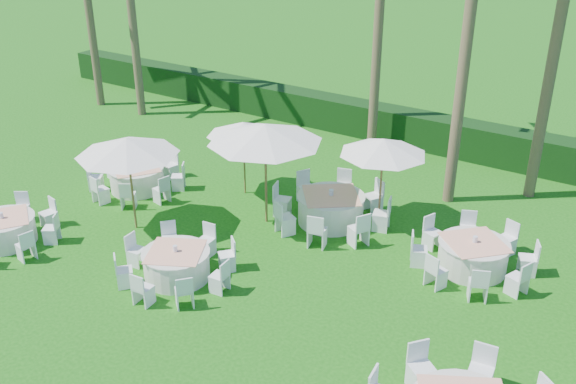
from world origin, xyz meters
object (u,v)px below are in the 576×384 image
at_px(banquet_table_e, 331,208).
at_px(umbrella_c, 243,129).
at_px(banquet_table_b, 177,264).
at_px(umbrella_b, 265,133).
at_px(umbrella_d, 383,147).
at_px(umbrella_a, 127,147).
at_px(banquet_table_a, 4,230).
at_px(banquet_table_d, 137,178).
at_px(banquet_table_f, 473,255).

relative_size(banquet_table_e, umbrella_c, 1.43).
bearing_deg(banquet_table_b, umbrella_b, 87.60).
height_order(banquet_table_b, umbrella_c, umbrella_c).
height_order(umbrella_c, umbrella_d, umbrella_d).
height_order(banquet_table_e, umbrella_a, umbrella_a).
xyz_separation_m(banquet_table_a, banquet_table_d, (0.52, 4.20, 0.01)).
height_order(banquet_table_e, umbrella_c, umbrella_c).
relative_size(banquet_table_f, umbrella_c, 1.28).
relative_size(banquet_table_a, umbrella_a, 1.05).
height_order(umbrella_a, umbrella_d, umbrella_a).
height_order(banquet_table_a, umbrella_b, umbrella_b).
bearing_deg(umbrella_d, banquet_table_e, -147.66).
distance_m(banquet_table_a, banquet_table_e, 8.57).
relative_size(banquet_table_b, banquet_table_e, 0.87).
xyz_separation_m(umbrella_a, umbrella_b, (2.74, 2.24, 0.22)).
distance_m(banquet_table_d, umbrella_a, 3.17).
xyz_separation_m(banquet_table_d, umbrella_c, (2.89, 1.60, 1.67)).
relative_size(banquet_table_d, umbrella_d, 1.19).
bearing_deg(banquet_table_d, banquet_table_b, -34.67).
relative_size(umbrella_a, umbrella_c, 1.19).
distance_m(banquet_table_b, umbrella_c, 5.10).
bearing_deg(umbrella_a, banquet_table_b, -25.13).
bearing_deg(umbrella_d, umbrella_b, -147.63).
bearing_deg(banquet_table_e, banquet_table_b, -110.35).
relative_size(banquet_table_a, umbrella_c, 1.24).
bearing_deg(umbrella_a, banquet_table_f, 19.66).
relative_size(banquet_table_f, umbrella_d, 1.17).
bearing_deg(umbrella_c, umbrella_a, -108.92).
distance_m(banquet_table_a, banquet_table_b, 4.99).
distance_m(banquet_table_d, umbrella_d, 7.62).
bearing_deg(banquet_table_f, banquet_table_b, -143.70).
bearing_deg(banquet_table_e, banquet_table_f, -3.20).
height_order(banquet_table_d, umbrella_c, umbrella_c).
xyz_separation_m(banquet_table_a, banquet_table_f, (10.53, 5.38, 0.02)).
height_order(banquet_table_e, banquet_table_f, banquet_table_e).
bearing_deg(umbrella_d, umbrella_c, -173.02).
bearing_deg(banquet_table_b, umbrella_c, 107.39).
bearing_deg(banquet_table_b, banquet_table_d, 145.33).
height_order(banquet_table_b, umbrella_d, umbrella_d).
xyz_separation_m(banquet_table_f, umbrella_a, (-8.29, -2.96, 1.97)).
height_order(banquet_table_b, banquet_table_e, banquet_table_e).
bearing_deg(umbrella_b, umbrella_d, 32.37).
relative_size(umbrella_a, umbrella_b, 0.87).
bearing_deg(umbrella_a, umbrella_b, 39.26).
xyz_separation_m(banquet_table_e, banquet_table_f, (4.05, -0.23, -0.04)).
distance_m(banquet_table_a, umbrella_d, 10.05).
relative_size(banquet_table_a, umbrella_b, 0.92).
relative_size(banquet_table_d, banquet_table_e, 0.90).
bearing_deg(banquet_table_e, umbrella_b, -147.62).
bearing_deg(banquet_table_a, umbrella_d, 39.75).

